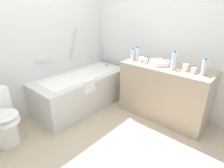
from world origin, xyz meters
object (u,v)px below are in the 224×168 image
bathtub (82,89)px  drinking_glass_1 (185,67)px  drinking_glass_0 (194,71)px  sink_basin (160,62)px  water_bottle_0 (137,54)px  sink_faucet (165,60)px  drinking_glass_2 (141,60)px  water_bottle_1 (174,61)px  water_bottle_3 (133,55)px  drinking_glass_3 (145,61)px  toilet (2,120)px  water_bottle_2 (204,67)px

bathtub → drinking_glass_1: bearing=-68.7°
drinking_glass_0 → drinking_glass_1: drinking_glass_1 is taller
sink_basin → water_bottle_0: water_bottle_0 is taller
sink_faucet → drinking_glass_0: size_ratio=1.99×
water_bottle_0 → drinking_glass_2: bearing=-119.0°
bathtub → sink_basin: size_ratio=5.31×
sink_faucet → drinking_glass_2: size_ratio=1.81×
water_bottle_1 → water_bottle_3: water_bottle_1 is taller
bathtub → water_bottle_1: (0.55, -1.36, 0.66)m
drinking_glass_1 → drinking_glass_3: bearing=94.8°
drinking_glass_2 → toilet: bearing=156.3°
water_bottle_1 → water_bottle_2: water_bottle_1 is taller
water_bottle_0 → water_bottle_3: 0.08m
water_bottle_2 → sink_basin: bearing=86.5°
water_bottle_2 → drinking_glass_0: water_bottle_2 is taller
drinking_glass_0 → sink_basin: bearing=83.1°
drinking_glass_2 → drinking_glass_3: size_ratio=1.03×
drinking_glass_3 → water_bottle_1: bearing=-88.8°
water_bottle_3 → toilet: bearing=161.0°
drinking_glass_1 → drinking_glass_3: size_ratio=1.26×
drinking_glass_0 → drinking_glass_1: bearing=77.6°
toilet → sink_basin: 2.30m
water_bottle_1 → drinking_glass_3: size_ratio=3.21×
water_bottle_3 → drinking_glass_2: bearing=-93.7°
toilet → water_bottle_1: 2.39m
sink_faucet → water_bottle_1: water_bottle_1 is taller
drinking_glass_0 → drinking_glass_3: bearing=91.9°
drinking_glass_0 → toilet: bearing=139.1°
water_bottle_2 → drinking_glass_0: size_ratio=2.86×
drinking_glass_0 → water_bottle_2: bearing=-77.5°
toilet → drinking_glass_2: size_ratio=8.68×
toilet → water_bottle_2: bearing=42.6°
drinking_glass_3 → water_bottle_3: bearing=84.9°
water_bottle_2 → bathtub: bearing=108.7°
sink_basin → water_bottle_2: size_ratio=1.44×
sink_faucet → water_bottle_0: (-0.19, 0.41, 0.07)m
toilet → water_bottle_3: size_ratio=3.64×
bathtub → water_bottle_3: (0.57, -0.66, 0.63)m
sink_basin → water_bottle_1: (-0.08, -0.24, 0.09)m
drinking_glass_2 → drinking_glass_1: bearing=-86.8°
drinking_glass_0 → drinking_glass_3: (-0.02, 0.72, 0.00)m
toilet → drinking_glass_0: size_ratio=9.54×
sink_faucet → drinking_glass_2: (-0.26, 0.29, 0.01)m
drinking_glass_2 → water_bottle_2: bearing=-87.7°
sink_basin → water_bottle_3: size_ratio=1.57×
drinking_glass_2 → sink_faucet: bearing=-47.4°
water_bottle_1 → bathtub: bearing=112.1°
water_bottle_0 → drinking_glass_1: 0.81m
drinking_glass_0 → water_bottle_0: bearing=86.4°
sink_faucet → water_bottle_0: bearing=115.1°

